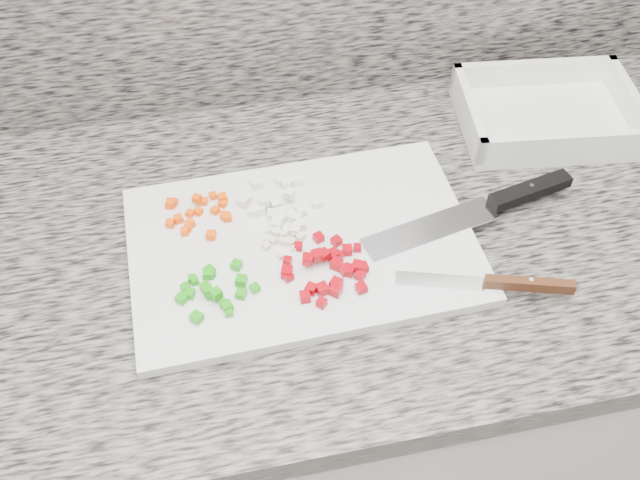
{
  "coord_description": "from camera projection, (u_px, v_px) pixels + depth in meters",
  "views": [
    {
      "loc": [
        -0.1,
        0.8,
        1.63
      ],
      "look_at": [
        0.02,
        1.39,
        0.94
      ],
      "focal_mm": 40.0,
      "sensor_mm": 36.0,
      "label": 1
    }
  ],
  "objects": [
    {
      "name": "cabinet",
      "position": [
        304.0,
        400.0,
        1.33
      ],
      "size": [
        3.92,
        0.62,
        0.86
      ],
      "primitive_type": "cube",
      "color": "silver",
      "rests_on": "ground"
    },
    {
      "name": "countertop",
      "position": [
        298.0,
        243.0,
        0.99
      ],
      "size": [
        3.96,
        0.64,
        0.04
      ],
      "primitive_type": "cube",
      "color": "slate",
      "rests_on": "cabinet"
    },
    {
      "name": "cutting_board",
      "position": [
        302.0,
        245.0,
        0.95
      ],
      "size": [
        0.46,
        0.31,
        0.02
      ],
      "primitive_type": "cube",
      "rotation": [
        0.0,
        0.0,
        0.03
      ],
      "color": "silver",
      "rests_on": "countertop"
    },
    {
      "name": "carrot_pile",
      "position": [
        198.0,
        212.0,
        0.97
      ],
      "size": [
        0.09,
        0.09,
        0.02
      ],
      "color": "#FC4C05",
      "rests_on": "cutting_board"
    },
    {
      "name": "onion_pile",
      "position": [
        279.0,
        206.0,
        0.98
      ],
      "size": [
        0.12,
        0.11,
        0.02
      ],
      "color": "white",
      "rests_on": "cutting_board"
    },
    {
      "name": "green_pepper_pile",
      "position": [
        213.0,
        289.0,
        0.89
      ],
      "size": [
        0.11,
        0.09,
        0.02
      ],
      "color": "#1E9C0E",
      "rests_on": "cutting_board"
    },
    {
      "name": "red_pepper_pile",
      "position": [
        330.0,
        269.0,
        0.9
      ],
      "size": [
        0.11,
        0.12,
        0.02
      ],
      "color": "#A5020D",
      "rests_on": "cutting_board"
    },
    {
      "name": "garlic_pile",
      "position": [
        286.0,
        240.0,
        0.94
      ],
      "size": [
        0.06,
        0.06,
        0.01
      ],
      "color": "beige",
      "rests_on": "cutting_board"
    },
    {
      "name": "chef_knife",
      "position": [
        497.0,
        203.0,
        0.98
      ],
      "size": [
        0.32,
        0.1,
        0.02
      ],
      "rotation": [
        0.0,
        0.0,
        0.22
      ],
      "color": "white",
      "rests_on": "cutting_board"
    },
    {
      "name": "paring_knife",
      "position": [
        506.0,
        284.0,
        0.89
      ],
      "size": [
        0.22,
        0.08,
        0.02
      ],
      "rotation": [
        0.0,
        0.0,
        -0.3
      ],
      "color": "white",
      "rests_on": "cutting_board"
    },
    {
      "name": "tray",
      "position": [
        547.0,
        115.0,
        1.11
      ],
      "size": [
        0.29,
        0.22,
        0.06
      ],
      "rotation": [
        0.0,
        0.0,
        -0.12
      ],
      "color": "silver",
      "rests_on": "countertop"
    }
  ]
}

